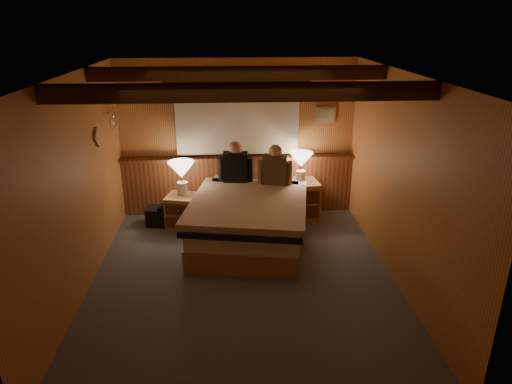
{
  "coord_description": "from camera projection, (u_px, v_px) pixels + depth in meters",
  "views": [
    {
      "loc": [
        -0.14,
        -4.76,
        2.94
      ],
      "look_at": [
        0.18,
        0.4,
        0.96
      ],
      "focal_mm": 32.0,
      "sensor_mm": 36.0,
      "label": 1
    }
  ],
  "objects": [
    {
      "name": "floor",
      "position": [
        243.0,
        278.0,
        5.5
      ],
      "size": [
        4.2,
        4.2,
        0.0
      ],
      "primitive_type": "plane",
      "color": "#484D56",
      "rests_on": "ground"
    },
    {
      "name": "ceiling",
      "position": [
        241.0,
        74.0,
        4.64
      ],
      "size": [
        4.2,
        4.2,
        0.0
      ],
      "primitive_type": "plane",
      "rotation": [
        3.14,
        0.0,
        0.0
      ],
      "color": "tan",
      "rests_on": "wall_back"
    },
    {
      "name": "wall_back",
      "position": [
        238.0,
        138.0,
        7.03
      ],
      "size": [
        3.6,
        0.0,
        3.6
      ],
      "primitive_type": "plane",
      "rotation": [
        1.57,
        0.0,
        0.0
      ],
      "color": "#CC8949",
      "rests_on": "floor"
    },
    {
      "name": "wall_left",
      "position": [
        77.0,
        188.0,
        4.97
      ],
      "size": [
        0.0,
        4.2,
        4.2
      ],
      "primitive_type": "plane",
      "rotation": [
        1.57,
        0.0,
        1.57
      ],
      "color": "#CC8949",
      "rests_on": "floor"
    },
    {
      "name": "wall_right",
      "position": [
        401.0,
        181.0,
        5.18
      ],
      "size": [
        0.0,
        4.2,
        4.2
      ],
      "primitive_type": "plane",
      "rotation": [
        1.57,
        0.0,
        -1.57
      ],
      "color": "#CC8949",
      "rests_on": "floor"
    },
    {
      "name": "wall_front",
      "position": [
        253.0,
        290.0,
        3.11
      ],
      "size": [
        3.6,
        0.0,
        3.6
      ],
      "primitive_type": "plane",
      "rotation": [
        -1.57,
        0.0,
        0.0
      ],
      "color": "#CC8949",
      "rests_on": "floor"
    },
    {
      "name": "wainscot",
      "position": [
        238.0,
        183.0,
        7.22
      ],
      "size": [
        3.6,
        0.23,
        0.94
      ],
      "color": "brown",
      "rests_on": "wall_back"
    },
    {
      "name": "curtain_window",
      "position": [
        237.0,
        119.0,
        6.85
      ],
      "size": [
        2.18,
        0.09,
        1.11
      ],
      "color": "#422710",
      "rests_on": "wall_back"
    },
    {
      "name": "ceiling_beams",
      "position": [
        241.0,
        81.0,
        4.81
      ],
      "size": [
        3.6,
        1.65,
        0.16
      ],
      "color": "#422710",
      "rests_on": "ceiling"
    },
    {
      "name": "coat_rail",
      "position": [
        113.0,
        116.0,
        6.27
      ],
      "size": [
        0.05,
        0.55,
        0.24
      ],
      "color": "silver",
      "rests_on": "wall_left"
    },
    {
      "name": "framed_print",
      "position": [
        326.0,
        115.0,
        6.96
      ],
      "size": [
        0.3,
        0.04,
        0.25
      ],
      "color": "tan",
      "rests_on": "wall_back"
    },
    {
      "name": "bed",
      "position": [
        250.0,
        219.0,
        6.27
      ],
      "size": [
        1.8,
        2.17,
        0.66
      ],
      "rotation": [
        0.0,
        0.0,
        -0.17
      ],
      "color": "tan",
      "rests_on": "floor"
    },
    {
      "name": "nightstand_left",
      "position": [
        183.0,
        211.0,
        6.78
      ],
      "size": [
        0.52,
        0.49,
        0.5
      ],
      "rotation": [
        0.0,
        0.0,
        -0.21
      ],
      "color": "tan",
      "rests_on": "floor"
    },
    {
      "name": "nightstand_right",
      "position": [
        299.0,
        200.0,
        7.06
      ],
      "size": [
        0.61,
        0.56,
        0.6
      ],
      "rotation": [
        0.0,
        0.0,
        0.13
      ],
      "color": "tan",
      "rests_on": "floor"
    },
    {
      "name": "lamp_left",
      "position": [
        182.0,
        172.0,
        6.61
      ],
      "size": [
        0.39,
        0.39,
        0.51
      ],
      "color": "silver",
      "rests_on": "nightstand_left"
    },
    {
      "name": "lamp_right",
      "position": [
        301.0,
        161.0,
        6.82
      ],
      "size": [
        0.35,
        0.35,
        0.46
      ],
      "color": "silver",
      "rests_on": "nightstand_right"
    },
    {
      "name": "person_left",
      "position": [
        236.0,
        165.0,
        6.71
      ],
      "size": [
        0.52,
        0.23,
        0.63
      ],
      "rotation": [
        0.0,
        0.0,
        -0.09
      ],
      "color": "black",
      "rests_on": "bed"
    },
    {
      "name": "person_right",
      "position": [
        275.0,
        168.0,
        6.61
      ],
      "size": [
        0.49,
        0.28,
        0.61
      ],
      "rotation": [
        0.0,
        0.0,
        -0.25
      ],
      "color": "#4C361E",
      "rests_on": "bed"
    },
    {
      "name": "duffel_bag",
      "position": [
        163.0,
        216.0,
        6.86
      ],
      "size": [
        0.5,
        0.35,
        0.33
      ],
      "rotation": [
        0.0,
        0.0,
        -0.17
      ],
      "color": "black",
      "rests_on": "floor"
    }
  ]
}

